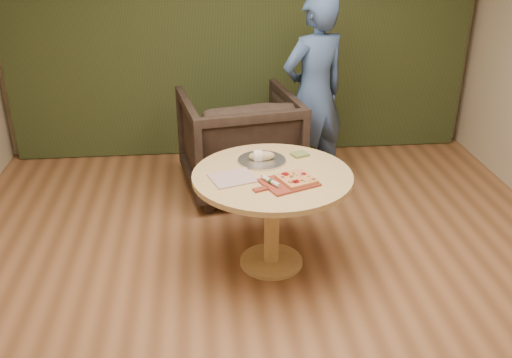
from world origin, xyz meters
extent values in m
cube|color=#99643D|center=(0.00, 0.00, -0.01)|extent=(5.00, 6.00, 0.02)
cube|color=#C6B796|center=(0.00, 3.01, 1.40)|extent=(5.00, 0.02, 2.80)
cube|color=#273216|center=(0.00, 2.90, 1.40)|extent=(4.80, 0.14, 2.78)
cylinder|color=tan|center=(0.04, 0.62, 0.01)|extent=(0.47, 0.47, 0.03)
cylinder|color=tan|center=(0.04, 0.62, 0.35)|extent=(0.11, 0.11, 0.68)
cylinder|color=tan|center=(0.04, 0.62, 0.73)|extent=(1.14, 1.14, 0.04)
cube|color=maroon|center=(0.14, 0.45, 0.76)|extent=(0.43, 0.39, 0.01)
cube|color=maroon|center=(-0.07, 0.37, 0.76)|extent=(0.11, 0.08, 0.01)
cube|color=#DC9156|center=(0.19, 0.46, 0.78)|extent=(0.29, 0.29, 0.02)
cylinder|color=maroon|center=(0.25, 0.51, 0.79)|extent=(0.04, 0.04, 0.00)
cylinder|color=maroon|center=(0.12, 0.52, 0.79)|extent=(0.05, 0.05, 0.00)
cylinder|color=maroon|center=(0.17, 0.40, 0.79)|extent=(0.06, 0.06, 0.00)
cube|color=tan|center=(0.22, 0.41, 0.79)|extent=(0.02, 0.02, 0.01)
cube|color=tan|center=(0.16, 0.41, 0.79)|extent=(0.02, 0.02, 0.01)
cube|color=tan|center=(0.16, 0.50, 0.79)|extent=(0.02, 0.02, 0.01)
cube|color=tan|center=(0.10, 0.47, 0.79)|extent=(0.02, 0.02, 0.01)
cube|color=tan|center=(0.18, 0.52, 0.79)|extent=(0.02, 0.02, 0.01)
cube|color=tan|center=(0.30, 0.42, 0.79)|extent=(0.03, 0.03, 0.01)
cube|color=tan|center=(0.16, 0.48, 0.79)|extent=(0.03, 0.03, 0.01)
cube|color=tan|center=(0.14, 0.39, 0.79)|extent=(0.03, 0.03, 0.01)
cube|color=#1C6718|center=(0.29, 0.43, 0.79)|extent=(0.01, 0.01, 0.00)
cube|color=#1C6718|center=(0.28, 0.46, 0.79)|extent=(0.01, 0.01, 0.00)
cube|color=#1C6718|center=(0.27, 0.48, 0.79)|extent=(0.01, 0.01, 0.00)
cube|color=#1C6718|center=(0.22, 0.41, 0.79)|extent=(0.01, 0.01, 0.00)
cube|color=#1C6718|center=(0.27, 0.40, 0.79)|extent=(0.01, 0.01, 0.00)
cube|color=#1C6718|center=(0.20, 0.50, 0.79)|extent=(0.01, 0.01, 0.00)
cube|color=#1C6718|center=(0.30, 0.42, 0.79)|extent=(0.01, 0.01, 0.00)
cube|color=#1C6718|center=(0.13, 0.39, 0.79)|extent=(0.01, 0.01, 0.00)
cube|color=#1C6718|center=(0.15, 0.48, 0.79)|extent=(0.01, 0.01, 0.00)
cube|color=#1C6718|center=(0.23, 0.39, 0.79)|extent=(0.01, 0.01, 0.00)
cube|color=#A5516F|center=(0.16, 0.40, 0.79)|extent=(0.03, 0.02, 0.00)
cube|color=#A5516F|center=(0.16, 0.38, 0.79)|extent=(0.03, 0.02, 0.00)
cube|color=#A5516F|center=(0.16, 0.47, 0.79)|extent=(0.03, 0.02, 0.00)
cube|color=#A5516F|center=(0.18, 0.42, 0.79)|extent=(0.03, 0.02, 0.00)
cube|color=#A5516F|center=(0.22, 0.54, 0.79)|extent=(0.01, 0.03, 0.00)
cube|color=#A5516F|center=(0.23, 0.49, 0.79)|extent=(0.03, 0.03, 0.00)
cylinder|color=beige|center=(0.01, 0.44, 0.78)|extent=(0.11, 0.16, 0.03)
cylinder|color=#194C26|center=(0.01, 0.44, 0.78)|extent=(0.04, 0.04, 0.03)
cube|color=silver|center=(-0.04, 0.52, 0.78)|extent=(0.03, 0.04, 0.00)
cube|color=silver|center=(-0.24, 0.57, 0.76)|extent=(0.36, 0.33, 0.01)
cylinder|color=silver|center=(-0.01, 0.84, 0.75)|extent=(0.35, 0.35, 0.01)
cylinder|color=silver|center=(-0.01, 0.84, 0.76)|extent=(0.36, 0.36, 0.02)
ellipsoid|color=tan|center=(-0.01, 0.84, 0.79)|extent=(0.19, 0.08, 0.07)
cylinder|color=beige|center=(-0.04, 0.84, 0.79)|extent=(0.06, 0.09, 0.09)
cube|color=#54662E|center=(0.29, 0.92, 0.76)|extent=(0.15, 0.14, 0.02)
imported|color=black|center=(-0.10, 1.94, 0.52)|extent=(1.16, 1.11, 1.04)
imported|color=#36517E|center=(0.59, 1.94, 0.91)|extent=(0.79, 0.68, 1.82)
camera|label=1|loc=(-0.43, -2.99, 2.44)|focal=40.00mm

